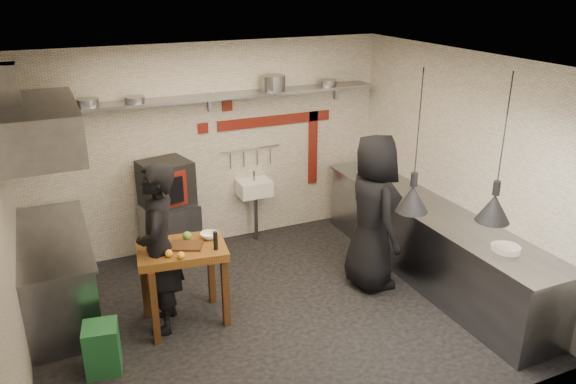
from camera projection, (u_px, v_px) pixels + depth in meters
name	position (u px, v px, depth m)	size (l,w,h in m)	color
floor	(271.00, 314.00, 6.37)	(5.00, 5.00, 0.00)	black
ceiling	(268.00, 64.00, 5.36)	(5.00, 5.00, 0.00)	silver
wall_back	(211.00, 147.00, 7.65)	(5.00, 0.04, 2.80)	silver
wall_front	(380.00, 298.00, 4.08)	(5.00, 0.04, 2.80)	silver
wall_left	(6.00, 243.00, 4.91)	(0.04, 4.20, 2.80)	silver
wall_right	(459.00, 168.00, 6.82)	(0.04, 4.20, 2.80)	silver
red_band_horiz	(275.00, 120.00, 7.89)	(1.70, 0.02, 0.14)	maroon
red_band_vert	(313.00, 148.00, 8.30)	(0.14, 0.02, 1.10)	maroon
red_tile_a	(227.00, 106.00, 7.53)	(0.14, 0.02, 0.14)	maroon
red_tile_b	(203.00, 128.00, 7.49)	(0.14, 0.02, 0.14)	maroon
back_shelf	(212.00, 97.00, 7.24)	(4.60, 0.34, 0.04)	slate
shelf_bracket_left	(55.00, 116.00, 6.67)	(0.04, 0.06, 0.24)	slate
shelf_bracket_mid	(209.00, 102.00, 7.40)	(0.04, 0.06, 0.24)	slate
shelf_bracket_right	(336.00, 91.00, 8.13)	(0.04, 0.06, 0.24)	slate
pan_far_left	(88.00, 102.00, 6.63)	(0.26, 0.26, 0.09)	slate
pan_mid_left	(134.00, 99.00, 6.84)	(0.25, 0.25, 0.07)	slate
stock_pot	(273.00, 83.00, 7.52)	(0.33, 0.33, 0.20)	slate
pan_right	(328.00, 83.00, 7.86)	(0.25, 0.25, 0.08)	slate
oven_stand	(171.00, 233.00, 7.44)	(0.64, 0.58, 0.80)	slate
combi_oven	(166.00, 183.00, 7.22)	(0.59, 0.55, 0.58)	black
oven_door	(169.00, 191.00, 6.97)	(0.48, 0.03, 0.46)	maroon
oven_glass	(171.00, 192.00, 6.94)	(0.35, 0.02, 0.34)	black
hand_sink	(254.00, 188.00, 7.93)	(0.46, 0.34, 0.22)	white
sink_tap	(254.00, 176.00, 7.87)	(0.03, 0.03, 0.14)	slate
sink_drain	(256.00, 217.00, 8.06)	(0.06, 0.06, 0.66)	slate
utensil_rail	(250.00, 149.00, 7.85)	(0.02, 0.02, 0.90)	slate
counter_right	(429.00, 243.00, 7.03)	(0.70, 3.80, 0.90)	slate
counter_right_top	(432.00, 209.00, 6.86)	(0.76, 3.90, 0.03)	slate
plate_stack	(507.00, 249.00, 5.76)	(0.26, 0.26, 0.07)	white
small_bowl_right	(501.00, 247.00, 5.82)	(0.21, 0.21, 0.05)	white
counter_left	(58.00, 276.00, 6.28)	(0.70, 1.90, 0.90)	slate
counter_left_top	(51.00, 238.00, 6.11)	(0.76, 2.00, 0.03)	slate
extractor_hood	(38.00, 127.00, 5.68)	(0.78, 1.60, 0.50)	slate
hood_duct	(3.00, 90.00, 5.44)	(0.28, 0.28, 0.50)	slate
green_bin	(102.00, 348.00, 5.38)	(0.32, 0.32, 0.50)	#1B582D
prep_table	(184.00, 285.00, 6.08)	(0.92, 0.64, 0.92)	brown
cutting_board	(186.00, 246.00, 5.90)	(0.34, 0.24, 0.03)	#4B2B15
pepper_mill	(216.00, 241.00, 5.81)	(0.05, 0.05, 0.20)	black
lemon_a	(169.00, 253.00, 5.68)	(0.08, 0.08, 0.08)	#F4AB25
lemon_b	(181.00, 255.00, 5.64)	(0.08, 0.08, 0.08)	#F4AB25
veg_ball	(187.00, 236.00, 6.04)	(0.10, 0.10, 0.10)	#5B9C33
steel_tray	(156.00, 245.00, 5.91)	(0.17, 0.11, 0.03)	slate
bowl	(209.00, 235.00, 6.09)	(0.20, 0.20, 0.06)	white
heat_lamp_near	(417.00, 143.00, 5.42)	(0.33, 0.33, 1.44)	black
heat_lamp_far	(502.00, 150.00, 5.22)	(0.33, 0.33, 1.46)	black
chef_left	(159.00, 249.00, 5.82)	(0.68, 0.45, 1.87)	black
chef_right	(373.00, 213.00, 6.66)	(0.93, 0.61, 1.91)	black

